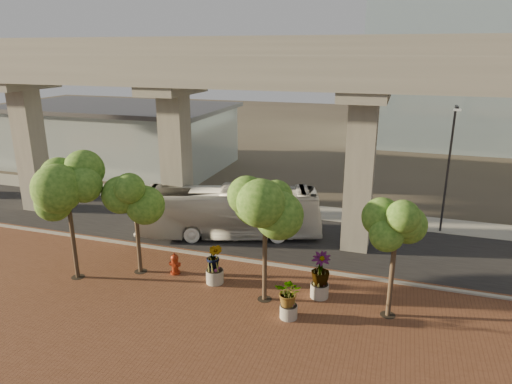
% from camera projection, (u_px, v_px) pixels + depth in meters
% --- Properties ---
extents(ground, '(160.00, 160.00, 0.00)m').
position_uv_depth(ground, '(252.00, 248.00, 28.14)').
color(ground, '#393229').
rests_on(ground, ground).
extents(brick_plaza, '(70.00, 13.00, 0.06)m').
position_uv_depth(brick_plaza, '(197.00, 316.00, 20.86)').
color(brick_plaza, brown).
rests_on(brick_plaza, ground).
extents(asphalt_road, '(90.00, 8.00, 0.04)m').
position_uv_depth(asphalt_road, '(262.00, 236.00, 29.95)').
color(asphalt_road, black).
rests_on(asphalt_road, ground).
extents(curb_strip, '(70.00, 0.25, 0.16)m').
position_uv_depth(curb_strip, '(241.00, 260.00, 26.30)').
color(curb_strip, '#99978E').
rests_on(curb_strip, ground).
extents(far_sidewalk, '(90.00, 3.00, 0.06)m').
position_uv_depth(far_sidewalk, '(283.00, 209.00, 34.94)').
color(far_sidewalk, '#99978E').
rests_on(far_sidewalk, ground).
extents(transit_viaduct, '(72.00, 5.60, 12.40)m').
position_uv_depth(transit_viaduct, '(262.00, 125.00, 27.78)').
color(transit_viaduct, gray).
rests_on(transit_viaduct, ground).
extents(station_pavilion, '(23.00, 13.00, 6.30)m').
position_uv_depth(station_pavilion, '(119.00, 135.00, 47.58)').
color(station_pavilion, '#A0B1B7').
rests_on(station_pavilion, ground).
extents(transit_bus, '(12.11, 6.16, 3.30)m').
position_uv_depth(transit_bus, '(229.00, 212.00, 29.49)').
color(transit_bus, silver).
rests_on(transit_bus, ground).
extents(fire_hydrant, '(0.59, 0.53, 1.18)m').
position_uv_depth(fire_hydrant, '(175.00, 264.00, 24.64)').
color(fire_hydrant, maroon).
rests_on(fire_hydrant, ground).
extents(planter_front, '(1.78, 1.78, 1.96)m').
position_uv_depth(planter_front, '(289.00, 294.00, 20.37)').
color(planter_front, gray).
rests_on(planter_front, ground).
extents(planter_right, '(2.19, 2.19, 2.34)m').
position_uv_depth(planter_right, '(320.00, 271.00, 22.04)').
color(planter_right, gray).
rests_on(planter_right, ground).
extents(planter_left, '(2.03, 2.03, 2.24)m').
position_uv_depth(planter_left, '(214.00, 259.00, 23.44)').
color(planter_left, '#A8A598').
rests_on(planter_left, ground).
extents(street_tree_far_west, '(3.91, 3.91, 6.66)m').
position_uv_depth(street_tree_far_west, '(67.00, 191.00, 22.96)').
color(street_tree_far_west, '#4C3C2B').
rests_on(street_tree_far_west, ground).
extents(street_tree_near_west, '(3.15, 3.15, 5.85)m').
position_uv_depth(street_tree_near_west, '(134.00, 195.00, 23.72)').
color(street_tree_near_west, '#4C3C2B').
rests_on(street_tree_near_west, ground).
extents(street_tree_near_east, '(3.58, 3.58, 6.57)m').
position_uv_depth(street_tree_near_east, '(265.00, 204.00, 20.78)').
color(street_tree_near_east, '#4C3C2B').
rests_on(street_tree_near_east, ground).
extents(street_tree_far_east, '(3.01, 3.01, 5.92)m').
position_uv_depth(street_tree_far_east, '(397.00, 223.00, 19.56)').
color(street_tree_far_east, '#4C3C2B').
rests_on(street_tree_far_east, ground).
extents(streetlamp_west, '(0.37, 1.09, 7.52)m').
position_uv_depth(streetlamp_west, '(181.00, 148.00, 35.51)').
color(streetlamp_west, '#313136').
rests_on(streetlamp_west, ground).
extents(streetlamp_east, '(0.42, 1.22, 8.40)m').
position_uv_depth(streetlamp_east, '(449.00, 161.00, 29.12)').
color(streetlamp_east, '#2B2B2F').
rests_on(streetlamp_east, ground).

